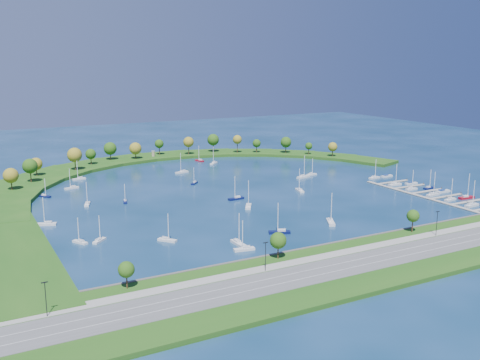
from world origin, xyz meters
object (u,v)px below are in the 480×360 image
moored_boat_14 (45,196)px  docked_boat_8 (395,184)px  moored_boat_0 (311,174)px  moored_boat_12 (300,190)px  moored_boat_1 (46,223)px  moored_boat_13 (194,182)px  moored_boat_18 (167,239)px  dock_system (430,195)px  moored_boat_7 (72,187)px  docked_boat_5 (443,191)px  moored_boat_19 (236,198)px  moored_boat_9 (280,231)px  moored_boat_8 (125,201)px  moored_boat_20 (87,203)px  docked_boat_9 (411,183)px  moored_boat_11 (331,221)px  moored_boat_15 (238,242)px  docked_boat_10 (374,177)px  moored_boat_10 (248,206)px  moored_boat_21 (200,160)px  docked_boat_4 (433,194)px  moored_boat_3 (244,248)px  moored_boat_6 (214,163)px  moored_boat_2 (79,178)px  docked_boat_7 (429,187)px  docked_boat_0 (472,205)px  moored_boat_17 (303,176)px  moored_boat_4 (99,240)px  docked_boat_2 (450,199)px  moored_boat_5 (80,241)px  moored_boat_16 (182,172)px  harbor_tower (153,154)px  docked_boat_3 (466,197)px  docked_boat_11 (387,176)px  docked_boat_6 (411,188)px

moored_boat_14 → docked_boat_8: bearing=30.4°
moored_boat_0 → moored_boat_12: size_ratio=0.84×
moored_boat_1 → moored_boat_13: size_ratio=1.28×
moored_boat_18 → dock_system: bearing=51.9°
moored_boat_7 → docked_boat_5: bearing=137.1°
moored_boat_19 → moored_boat_9: bearing=75.7°
moored_boat_8 → moored_boat_20: bearing=-86.0°
moored_boat_9 → docked_boat_9: bearing=-135.3°
dock_system → moored_boat_11: 80.66m
dock_system → moored_boat_15: moored_boat_15 is taller
moored_boat_20 → docked_boat_9: size_ratio=1.47×
docked_boat_10 → moored_boat_20: bearing=165.4°
moored_boat_10 → moored_boat_13: bearing=34.0°
moored_boat_21 → docked_boat_4: docked_boat_4 is taller
moored_boat_3 → moored_boat_6: (66.69, 165.86, 0.01)m
moored_boat_0 → moored_boat_12: (-31.41, -32.72, 0.06)m
moored_boat_0 → moored_boat_2: bearing=150.1°
moored_boat_6 → docked_boat_10: 111.38m
moored_boat_21 → docked_boat_8: bearing=-171.0°
moored_boat_13 → docked_boat_7: bearing=102.6°
dock_system → moored_boat_12: size_ratio=6.44×
moored_boat_8 → docked_boat_0: size_ratio=0.75×
moored_boat_17 → moored_boat_20: size_ratio=1.18×
moored_boat_18 → moored_boat_20: 73.07m
moored_boat_7 → moored_boat_4: bearing=72.4°
moored_boat_8 → docked_boat_0: 173.15m
moored_boat_4 → moored_boat_10: (77.44, 17.01, 0.08)m
moored_boat_9 → docked_boat_9: size_ratio=1.65×
moored_boat_20 → docked_boat_2: 184.74m
moored_boat_18 → moored_boat_19: 72.16m
dock_system → moored_boat_14: (-182.41, 93.61, 0.50)m
moored_boat_3 → moored_boat_4: (-45.90, 36.36, -0.04)m
moored_boat_5 → dock_system: bearing=-121.9°
moored_boat_9 → docked_boat_7: bearing=-141.4°
moored_boat_7 → moored_boat_21: (98.61, 44.61, -0.02)m
moored_boat_0 → moored_boat_5: 169.85m
moored_boat_1 → moored_boat_19: bearing=-157.7°
moored_boat_7 → moored_boat_15: (37.50, -128.26, 0.04)m
moored_boat_15 → moored_boat_16: bearing=165.9°
harbor_tower → moored_boat_6: 49.19m
moored_boat_10 → moored_boat_14: size_ratio=1.35×
moored_boat_8 → moored_boat_16: size_ratio=0.74×
docked_boat_3 → docked_boat_8: 42.45m
docked_boat_9 → moored_boat_21: bearing=127.9°
docked_boat_11 → moored_boat_12: bearing=-179.4°
docked_boat_6 → moored_boat_0: bearing=110.5°
moored_boat_1 → docked_boat_0: docked_boat_0 is taller
moored_boat_17 → docked_boat_8: size_ratio=1.09×
moored_boat_2 → moored_boat_20: (-9.51, -62.40, -0.00)m
moored_boat_9 → docked_boat_3: size_ratio=0.99×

